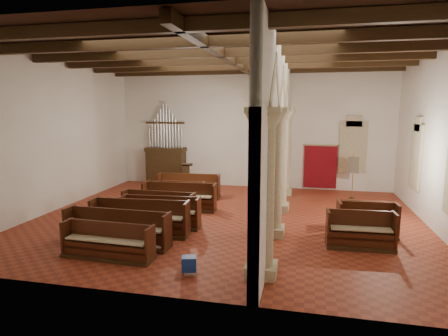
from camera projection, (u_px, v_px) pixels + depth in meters
floor at (227, 219)px, 13.87m from camera, size 14.00×14.00×0.00m
ceiling at (227, 51)px, 12.93m from camera, size 14.00×14.00×0.00m
wall_back at (251, 129)px, 19.18m from camera, size 14.00×0.02×6.00m
wall_front at (167, 160)px, 7.61m from camera, size 14.00×0.02×6.00m
wall_left at (55, 135)px, 14.88m from camera, size 0.02×12.00×6.00m
wall_right at (442, 141)px, 11.91m from camera, size 0.02×12.00×6.00m
ceiling_beams at (227, 57)px, 12.95m from camera, size 13.80×11.80×0.30m
arcade at (278, 122)px, 12.93m from camera, size 0.90×11.90×6.00m
window_right_b at (417, 157)px, 14.45m from camera, size 0.03×1.00×2.20m
window_back at (353, 147)px, 18.23m from camera, size 1.00×0.03×2.20m
pipe_organ at (166, 159)px, 19.91m from camera, size 2.10×0.85×4.40m
lectern at (187, 178)px, 19.06m from camera, size 0.65×0.68×1.35m
dossal_curtain at (320, 167)px, 18.65m from camera, size 1.80×0.07×2.17m
processional_banner at (353, 182)px, 16.88m from camera, size 0.46×0.58×2.06m
hymnal_box_a at (189, 264)px, 9.15m from camera, size 0.42×0.38×0.36m
hymnal_box_b at (161, 228)px, 11.89m from camera, size 0.37×0.31×0.36m
hymnal_box_c at (182, 217)px, 13.15m from camera, size 0.38×0.32×0.35m
tube_heater_a at (144, 248)px, 10.54m from camera, size 0.97×0.39×0.10m
tube_heater_b at (136, 251)px, 10.28m from camera, size 0.92×0.38×0.09m
nave_pew_0 at (108, 247)px, 10.16m from camera, size 2.61×0.75×0.97m
nave_pew_1 at (117, 234)px, 11.12m from camera, size 3.29×0.79×1.07m
nave_pew_2 at (140, 223)px, 12.06m from camera, size 3.24×0.96×1.13m
nave_pew_3 at (161, 217)px, 12.82m from camera, size 2.75×0.89×1.07m
nave_pew_4 at (159, 209)px, 13.98m from camera, size 2.80×0.75×0.98m
nave_pew_5 at (179, 201)px, 15.00m from camera, size 2.98×0.91×1.10m
nave_pew_6 at (175, 197)px, 15.95m from camera, size 2.55×0.80×0.97m
nave_pew_7 at (189, 190)px, 17.07m from camera, size 2.88×0.92×1.09m
aisle_pew_0 at (360, 235)px, 10.92m from camera, size 1.95×0.81×1.09m
aisle_pew_1 at (367, 225)px, 11.92m from camera, size 1.84×0.82×1.09m
aisle_pew_2 at (361, 219)px, 12.65m from camera, size 1.60×0.66×0.96m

